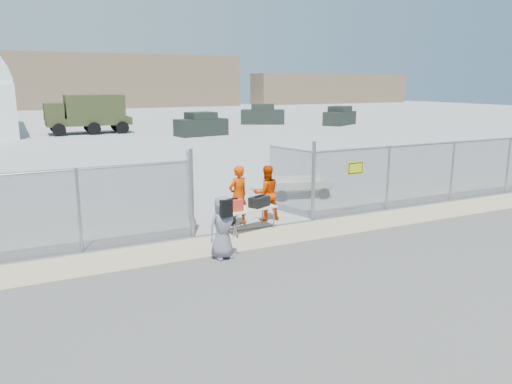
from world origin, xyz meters
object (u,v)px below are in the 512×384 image
folding_table (249,219)px  visitor (223,227)px  security_worker_left (238,196)px  utility_trailer (298,187)px  security_worker_right (266,193)px

folding_table → visitor: bearing=-142.9°
security_worker_left → utility_trailer: 4.53m
security_worker_right → folding_table: bearing=47.3°
utility_trailer → folding_table: bearing=-125.7°
security_worker_left → security_worker_right: (1.05, 0.17, -0.05)m
folding_table → security_worker_right: (1.00, 0.82, 0.53)m
security_worker_left → utility_trailer: bearing=-159.0°
security_worker_left → security_worker_right: size_ratio=1.05×
visitor → utility_trailer: visitor is taller
security_worker_left → visitor: 2.89m
utility_trailer → security_worker_left: bearing=-132.3°
utility_trailer → visitor: bearing=-123.4°
folding_table → security_worker_left: size_ratio=0.89×
security_worker_right → utility_trailer: bearing=-128.9°
security_worker_right → visitor: size_ratio=1.11×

